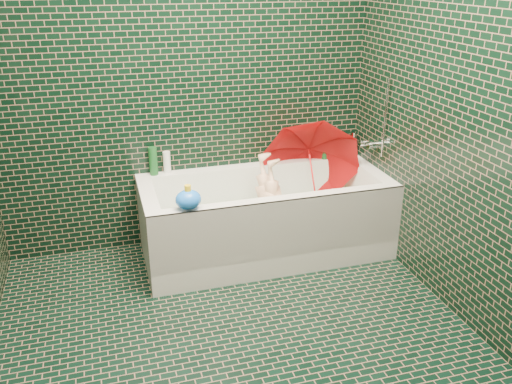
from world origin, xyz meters
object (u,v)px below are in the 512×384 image
object	(u,v)px
child	(273,212)
umbrella	(312,173)
bathtub	(266,226)
bath_toy	(188,199)
rubber_duck	(332,152)

from	to	relation	value
child	umbrella	xyz separation A→B (m)	(0.32, 0.08, 0.23)
bathtub	child	size ratio (longest dim) A/B	2.09
bathtub	bath_toy	distance (m)	0.78
bathtub	child	xyz separation A→B (m)	(0.05, 0.01, 0.10)
bathtub	rubber_duck	size ratio (longest dim) A/B	15.17
bathtub	rubber_duck	bearing A→B (deg)	28.44
umbrella	child	bearing A→B (deg)	-145.74
umbrella	bath_toy	xyz separation A→B (m)	(-0.96, -0.40, 0.08)
child	rubber_duck	xyz separation A→B (m)	(0.59, 0.34, 0.28)
child	rubber_duck	world-z (taller)	rubber_duck
bathtub	umbrella	xyz separation A→B (m)	(0.37, 0.09, 0.33)
umbrella	bath_toy	size ratio (longest dim) A/B	3.63
bathtub	bath_toy	xyz separation A→B (m)	(-0.59, -0.31, 0.41)
umbrella	rubber_duck	size ratio (longest dim) A/B	6.27
child	rubber_duck	size ratio (longest dim) A/B	7.27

